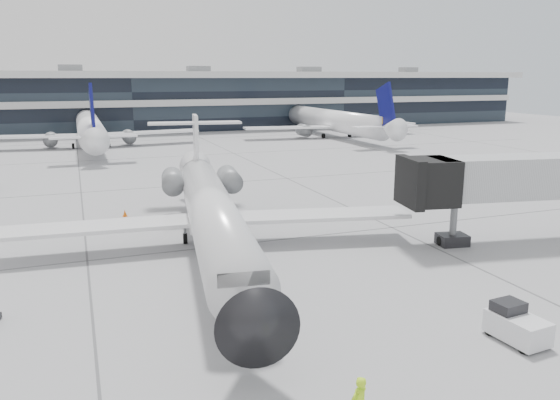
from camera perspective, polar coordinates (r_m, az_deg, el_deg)
name	(u,v)px	position (r m, az deg, el deg)	size (l,w,h in m)	color
ground	(255,243)	(34.54, -2.66, -4.46)	(220.00, 220.00, 0.00)	gray
terminal	(127,104)	(113.98, -15.70, 9.67)	(170.00, 22.00, 10.00)	black
bg_jet_center	(91,146)	(87.04, -19.13, 5.32)	(32.00, 40.00, 9.60)	white
bg_jet_right	(332,136)	(96.66, 5.40, 6.63)	(32.00, 40.00, 9.60)	white
regional_jet	(211,208)	(33.12, -7.23, -0.88)	(25.04, 31.24, 7.22)	silver
jet_bridge	(550,176)	(38.17, 26.40, 2.22)	(17.55, 6.16, 5.64)	silver
baggage_tug	(516,325)	(23.96, 23.44, -11.86)	(1.57, 2.42, 1.47)	silver
traffic_cone	(125,213)	(42.41, -15.90, -1.34)	(0.38, 0.38, 0.51)	#DC5C0B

